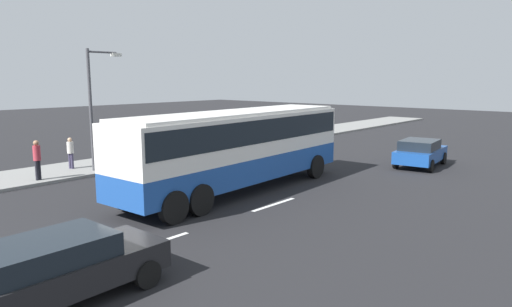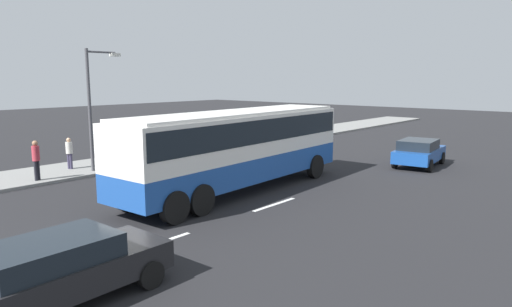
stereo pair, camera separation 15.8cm
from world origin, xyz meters
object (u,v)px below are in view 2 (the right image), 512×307
(car_black_sedan, at_px, (57,270))
(pedestrian_at_crossing, at_px, (69,151))
(coach_bus, at_px, (238,142))
(car_blue_saloon, at_px, (419,152))
(pedestrian_near_curb, at_px, (36,157))
(street_lamp, at_px, (93,100))

(car_black_sedan, relative_size, pedestrian_at_crossing, 2.96)
(coach_bus, relative_size, car_blue_saloon, 2.78)
(car_black_sedan, distance_m, pedestrian_near_curb, 12.54)
(pedestrian_near_curb, bearing_deg, car_blue_saloon, -154.64)
(car_blue_saloon, bearing_deg, coach_bus, 154.22)
(pedestrian_near_curb, xyz_separation_m, street_lamp, (2.98, 0.09, 2.42))
(pedestrian_at_crossing, bearing_deg, pedestrian_near_curb, -160.83)
(car_black_sedan, xyz_separation_m, street_lamp, (7.81, 11.65, 2.84))
(coach_bus, bearing_deg, car_blue_saloon, -21.79)
(coach_bus, bearing_deg, car_black_sedan, -161.09)
(coach_bus, relative_size, pedestrian_near_curb, 6.56)
(car_black_sedan, height_order, street_lamp, street_lamp)
(car_black_sedan, bearing_deg, coach_bus, 20.79)
(car_black_sedan, bearing_deg, car_blue_saloon, -0.17)
(coach_bus, distance_m, pedestrian_at_crossing, 9.55)
(coach_bus, relative_size, pedestrian_at_crossing, 7.45)
(car_blue_saloon, bearing_deg, pedestrian_at_crossing, 128.49)
(car_blue_saloon, relative_size, car_black_sedan, 0.90)
(coach_bus, bearing_deg, pedestrian_near_curb, 118.81)
(pedestrian_near_curb, bearing_deg, coach_bus, -176.21)
(car_blue_saloon, bearing_deg, car_black_sedan, 173.96)
(car_black_sedan, height_order, pedestrian_at_crossing, pedestrian_at_crossing)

